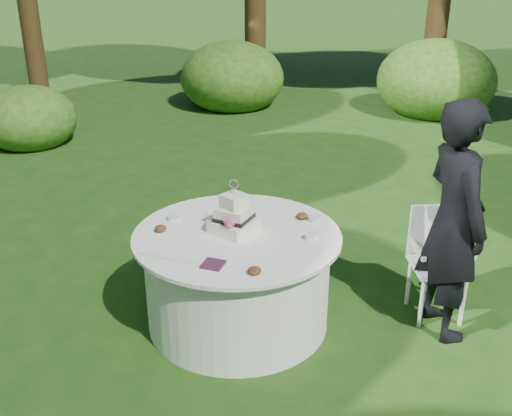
% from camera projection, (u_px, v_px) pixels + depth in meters
% --- Properties ---
extents(ground, '(80.00, 80.00, 0.00)m').
position_uv_depth(ground, '(238.00, 321.00, 4.76)').
color(ground, '#163D10').
rests_on(ground, ground).
extents(napkins, '(0.14, 0.14, 0.02)m').
position_uv_depth(napkins, '(213.00, 264.00, 4.00)').
color(napkins, '#421C31').
rests_on(napkins, table).
extents(feather_plume, '(0.48, 0.07, 0.01)m').
position_uv_depth(feather_plume, '(169.00, 257.00, 4.10)').
color(feather_plume, white).
rests_on(feather_plume, table).
extents(guest, '(0.72, 0.79, 1.81)m').
position_uv_depth(guest, '(454.00, 221.00, 4.33)').
color(guest, black).
rests_on(guest, ground).
extents(table, '(1.56, 1.56, 0.77)m').
position_uv_depth(table, '(238.00, 278.00, 4.60)').
color(table, white).
rests_on(table, ground).
extents(cake, '(0.38, 0.38, 0.42)m').
position_uv_depth(cake, '(234.00, 218.00, 4.44)').
color(cake, white).
rests_on(cake, table).
extents(chair, '(0.53, 0.53, 0.88)m').
position_uv_depth(chair, '(436.00, 253.00, 4.71)').
color(chair, white).
rests_on(chair, ground).
extents(votives, '(1.20, 0.53, 0.04)m').
position_uv_depth(votives, '(255.00, 218.00, 4.66)').
color(votives, white).
rests_on(votives, table).
extents(petal_cups, '(1.03, 1.03, 0.05)m').
position_uv_depth(petal_cups, '(239.00, 236.00, 4.35)').
color(petal_cups, '#562D16').
rests_on(petal_cups, table).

